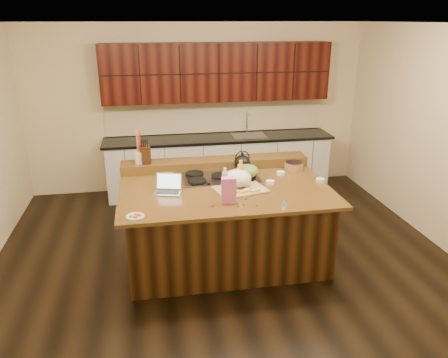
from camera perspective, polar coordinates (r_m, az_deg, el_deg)
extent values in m
cube|color=black|center=(5.43, 0.09, -10.18)|extent=(5.50, 5.00, 0.01)
cube|color=silver|center=(4.68, 0.11, 19.75)|extent=(5.50, 5.00, 0.01)
cube|color=beige|center=(7.30, -3.46, 9.18)|extent=(5.50, 0.01, 2.70)
cube|color=beige|center=(2.66, 10.00, -11.74)|extent=(5.50, 0.01, 2.70)
cube|color=beige|center=(6.01, 27.02, 4.58)|extent=(0.01, 5.00, 2.70)
cube|color=black|center=(5.22, 0.10, -5.97)|extent=(2.22, 1.42, 0.88)
cube|color=black|center=(5.03, 0.10, -1.26)|extent=(2.40, 1.60, 0.04)
cube|color=black|center=(5.66, -1.17, 2.05)|extent=(2.40, 0.30, 0.12)
cube|color=gray|center=(5.30, -0.48, 0.16)|extent=(0.92, 0.52, 0.02)
cylinder|color=black|center=(5.38, -3.87, 0.66)|extent=(0.22, 0.22, 0.03)
cylinder|color=black|center=(5.47, 2.39, 1.03)|extent=(0.22, 0.22, 0.03)
cylinder|color=black|center=(5.13, -3.54, -0.30)|extent=(0.22, 0.22, 0.03)
cylinder|color=black|center=(5.23, 3.00, 0.11)|extent=(0.22, 0.22, 0.03)
cylinder|color=black|center=(5.29, -0.48, 0.39)|extent=(0.22, 0.22, 0.03)
cube|color=silver|center=(7.25, -0.63, 1.77)|extent=(3.60, 0.62, 0.90)
cube|color=black|center=(7.11, -0.64, 5.36)|extent=(3.70, 0.66, 0.04)
cube|color=gray|center=(7.20, 3.30, 5.65)|extent=(0.55, 0.42, 0.01)
cylinder|color=gray|center=(7.33, 3.00, 7.40)|extent=(0.02, 0.02, 0.36)
cube|color=black|center=(7.07, -0.89, 13.77)|extent=(3.60, 0.34, 0.90)
cube|color=beige|center=(7.34, -1.06, 8.08)|extent=(3.60, 0.03, 0.50)
ellipsoid|color=black|center=(5.43, 2.41, 2.13)|extent=(0.27, 0.27, 0.19)
ellipsoid|color=#53752E|center=(5.20, 3.02, 1.07)|extent=(0.30, 0.30, 0.15)
cube|color=#B7B7BC|center=(4.88, -7.37, -1.79)|extent=(0.33, 0.27, 0.01)
cube|color=black|center=(4.88, -7.38, -1.70)|extent=(0.27, 0.18, 0.00)
cube|color=#B7B7BC|center=(4.94, -7.21, -0.26)|extent=(0.30, 0.13, 0.19)
cube|color=silver|center=(4.93, -7.22, -0.28)|extent=(0.27, 0.11, 0.16)
cylinder|color=gold|center=(4.98, 2.18, 0.40)|extent=(0.07, 0.07, 0.27)
cylinder|color=silver|center=(4.79, 0.11, -0.54)|extent=(0.08, 0.08, 0.25)
cube|color=tan|center=(4.92, 2.16, -1.41)|extent=(0.62, 0.51, 0.02)
ellipsoid|color=white|center=(4.95, 1.76, 0.11)|extent=(0.32, 0.32, 0.20)
cube|color=#EDD872|center=(4.77, 1.33, -1.73)|extent=(0.12, 0.03, 0.03)
cube|color=#EDD872|center=(4.79, 2.73, -1.64)|extent=(0.12, 0.03, 0.03)
cube|color=#EDD872|center=(4.82, 4.11, -1.54)|extent=(0.12, 0.03, 0.03)
cylinder|color=gray|center=(4.92, 3.57, -1.20)|extent=(0.21, 0.09, 0.01)
cylinder|color=white|center=(5.29, 12.46, -0.18)|extent=(0.13, 0.13, 0.04)
cylinder|color=white|center=(5.45, 7.41, 0.75)|extent=(0.11, 0.11, 0.04)
cylinder|color=white|center=(5.13, 6.05, -0.47)|extent=(0.12, 0.12, 0.04)
cylinder|color=#996B3F|center=(5.64, 9.10, 1.58)|extent=(0.31, 0.31, 0.09)
cone|color=silver|center=(4.57, 7.90, -3.03)|extent=(0.10, 0.10, 0.07)
cube|color=pink|center=(4.55, 0.62, -1.50)|extent=(0.16, 0.09, 0.28)
cylinder|color=white|center=(4.37, -11.52, -4.80)|extent=(0.18, 0.18, 0.01)
cube|color=gold|center=(5.07, -7.29, -0.07)|extent=(0.12, 0.09, 0.16)
cylinder|color=white|center=(5.55, -10.95, 2.75)|extent=(0.16, 0.16, 0.14)
cube|color=black|center=(5.54, -10.28, 3.21)|extent=(0.15, 0.20, 0.22)
ellipsoid|color=red|center=(4.54, 0.53, -3.30)|extent=(0.02, 0.02, 0.02)
ellipsoid|color=#198C26|center=(4.54, 2.59, -3.34)|extent=(0.02, 0.02, 0.02)
ellipsoid|color=red|center=(4.50, 1.85, -3.58)|extent=(0.02, 0.02, 0.02)
ellipsoid|color=#198C26|center=(4.58, 1.68, -3.13)|extent=(0.02, 0.02, 0.02)
ellipsoid|color=red|center=(4.63, 0.94, -2.85)|extent=(0.02, 0.02, 0.02)
ellipsoid|color=#198C26|center=(4.59, 0.65, -3.07)|extent=(0.02, 0.02, 0.02)
ellipsoid|color=red|center=(4.67, 0.87, -2.62)|extent=(0.02, 0.02, 0.02)
ellipsoid|color=#198C26|center=(4.68, 2.88, -2.60)|extent=(0.02, 0.02, 0.02)
ellipsoid|color=red|center=(4.69, 2.99, -2.54)|extent=(0.02, 0.02, 0.02)
ellipsoid|color=#198C26|center=(4.59, -0.28, -3.07)|extent=(0.02, 0.02, 0.02)
ellipsoid|color=red|center=(4.51, -1.47, -3.51)|extent=(0.02, 0.02, 0.02)
ellipsoid|color=#198C26|center=(4.53, 4.25, -3.44)|extent=(0.02, 0.02, 0.02)
ellipsoid|color=red|center=(4.50, -1.60, -3.57)|extent=(0.02, 0.02, 0.02)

